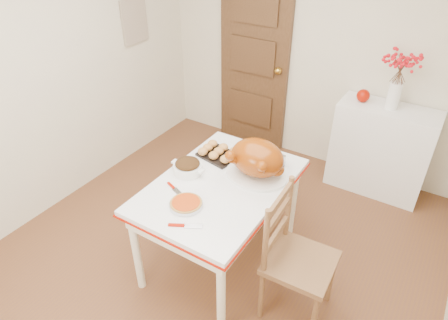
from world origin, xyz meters
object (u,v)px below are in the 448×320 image
Objects in this scene: sideboard at (380,150)px; turkey_platter at (257,160)px; chair_oak at (301,260)px; pumpkin_pie at (186,203)px; kitchen_table at (221,223)px.

sideboard is 1.68m from turkey_platter.
turkey_platter is (-0.55, 0.34, 0.44)m from chair_oak.
turkey_platter is 0.63m from pumpkin_pie.
turkey_platter is at bearing -113.46° from sideboard.
chair_oak is at bearing -9.63° from kitchen_table.
chair_oak is at bearing -92.92° from sideboard.
turkey_platter reaches higher than kitchen_table.
chair_oak is 0.88m from pumpkin_pie.
sideboard is 1.91× the size of turkey_platter.
chair_oak is 2.10× the size of turkey_platter.
pumpkin_pie is (-0.79, -0.22, 0.31)m from chair_oak.
pumpkin_pie is (-0.88, -2.04, 0.35)m from sideboard.
pumpkin_pie is at bearing -99.74° from kitchen_table.
chair_oak is 0.78m from turkey_platter.
sideboard is 0.70× the size of kitchen_table.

